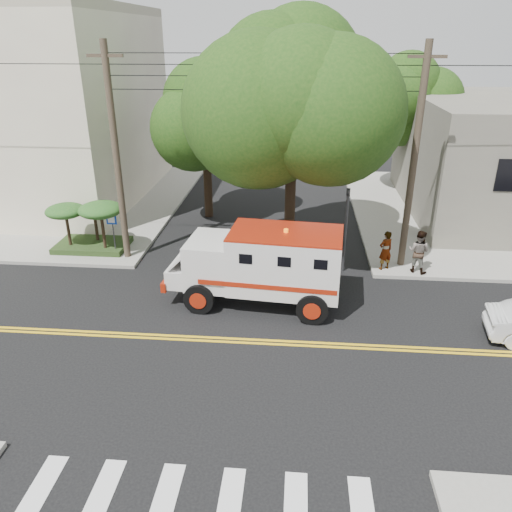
{
  "coord_description": "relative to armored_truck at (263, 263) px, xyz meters",
  "views": [
    {
      "loc": [
        1.81,
        -13.6,
        9.13
      ],
      "look_at": [
        0.35,
        3.24,
        1.6
      ],
      "focal_mm": 35.0,
      "sensor_mm": 36.0,
      "label": 1
    }
  ],
  "objects": [
    {
      "name": "utility_pole_right",
      "position": [
        5.66,
        3.58,
        2.87
      ],
      "size": [
        0.28,
        0.28,
        9.0
      ],
      "primitive_type": "cylinder",
      "color": "#382D23",
      "rests_on": "ground"
    },
    {
      "name": "pedestrian_b",
      "position": [
        6.16,
        2.88,
        -0.58
      ],
      "size": [
        1.1,
        1.04,
        1.8
      ],
      "primitive_type": "imported",
      "rotation": [
        0.0,
        0.0,
        2.6
      ],
      "color": "gray",
      "rests_on": "sidewalk_ne"
    },
    {
      "name": "pedestrian_a",
      "position": [
        4.86,
        3.02,
        -0.64
      ],
      "size": [
        0.73,
        0.64,
        1.68
      ],
      "primitive_type": "imported",
      "rotation": [
        0.0,
        0.0,
        3.62
      ],
      "color": "gray",
      "rests_on": "sidewalk_ne"
    },
    {
      "name": "armored_truck",
      "position": [
        0.0,
        0.0,
        0.0
      ],
      "size": [
        6.48,
        3.03,
        2.87
      ],
      "rotation": [
        0.0,
        0.0,
        -0.09
      ],
      "color": "silver",
      "rests_on": "ground"
    },
    {
      "name": "building_left",
      "position": [
        -16.14,
        12.38,
        3.52
      ],
      "size": [
        16.0,
        14.0,
        10.0
      ],
      "primitive_type": "cube",
      "color": "beige",
      "rests_on": "sidewalk_nw"
    },
    {
      "name": "accessibility_sign",
      "position": [
        -6.84,
        3.56,
        -0.26
      ],
      "size": [
        0.45,
        0.1,
        2.02
      ],
      "color": "#3F3F42",
      "rests_on": "ground"
    },
    {
      "name": "tree_left",
      "position": [
        -3.32,
        9.17,
        4.1
      ],
      "size": [
        4.48,
        4.2,
        7.7
      ],
      "color": "black",
      "rests_on": "ground"
    },
    {
      "name": "tree_right",
      "position": [
        8.21,
        13.16,
        4.46
      ],
      "size": [
        4.8,
        4.5,
        8.2
      ],
      "color": "black",
      "rests_on": "ground"
    },
    {
      "name": "sidewalk_nw",
      "position": [
        -14.14,
        10.88,
        -1.56
      ],
      "size": [
        17.0,
        17.0,
        0.15
      ],
      "primitive_type": "cube",
      "color": "gray",
      "rests_on": "ground"
    },
    {
      "name": "sidewalk_ne",
      "position": [
        12.86,
        10.88,
        -1.56
      ],
      "size": [
        17.0,
        17.0,
        0.15
      ],
      "primitive_type": "cube",
      "color": "gray",
      "rests_on": "ground"
    },
    {
      "name": "ground",
      "position": [
        -0.64,
        -2.62,
        -1.63
      ],
      "size": [
        100.0,
        100.0,
        0.0
      ],
      "primitive_type": "plane",
      "color": "black",
      "rests_on": "ground"
    },
    {
      "name": "utility_pole_left",
      "position": [
        -6.24,
        3.38,
        2.87
      ],
      "size": [
        0.28,
        0.28,
        9.0
      ],
      "primitive_type": "cylinder",
      "color": "#382D23",
      "rests_on": "ground"
    },
    {
      "name": "tree_main",
      "position": [
        1.3,
        3.59,
        5.57
      ],
      "size": [
        6.08,
        5.7,
        9.85
      ],
      "color": "black",
      "rests_on": "ground"
    },
    {
      "name": "traffic_signal",
      "position": [
        3.16,
        2.98,
        0.6
      ],
      "size": [
        0.15,
        0.18,
        3.6
      ],
      "color": "#3F3F42",
      "rests_on": "ground"
    },
    {
      "name": "palm_planter",
      "position": [
        -8.08,
        4.01,
        0.02
      ],
      "size": [
        3.52,
        2.63,
        2.36
      ],
      "color": "#1E3314",
      "rests_on": "sidewalk_nw"
    }
  ]
}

